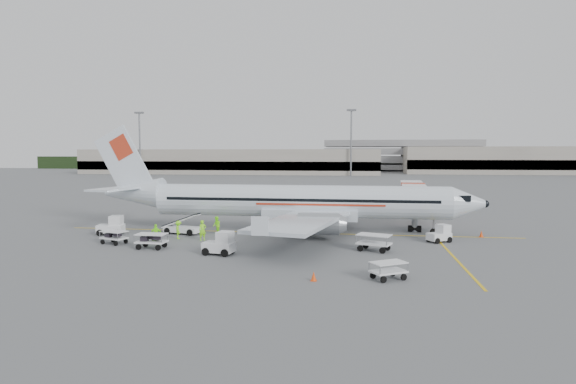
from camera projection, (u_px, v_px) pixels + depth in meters
The scene contains 26 objects.
ground at pixel (285, 233), 46.49m from camera, with size 360.00×360.00×0.00m, color #56595B.
stripe_lead at pixel (285, 233), 46.49m from camera, with size 44.00×0.20×0.01m, color yellow.
stripe_cross at pixel (451, 254), 36.64m from camera, with size 0.20×20.00×0.01m, color yellow.
terminal_west at pixel (230, 162), 180.01m from camera, with size 110.00×22.00×9.00m, color gray, non-canonical shape.
terminal_east at pixel (527, 160), 179.40m from camera, with size 90.00×26.00×10.00m, color gray, non-canonical shape.
parking_garage at pixel (400, 155), 200.33m from camera, with size 62.00×24.00×14.00m, color slate, non-canonical shape.
treeline at pixel (341, 163), 218.95m from camera, with size 300.00×3.00×6.00m, color black, non-canonical shape.
mast_west at pixel (140, 144), 171.84m from camera, with size 3.20×1.20×22.00m, color slate, non-canonical shape.
mast_center at pixel (351, 143), 161.35m from camera, with size 3.20×1.20×22.00m, color slate, non-canonical shape.
aircraft at pixel (300, 179), 46.56m from camera, with size 37.36×29.28×10.30m, color silver, non-canonical shape.
jet_bridge at pixel (412, 203), 52.82m from camera, with size 3.16×16.87×4.43m, color white, non-canonical shape.
belt_loader at pixel (183, 221), 45.76m from camera, with size 4.70×1.76×2.55m, color white, non-canonical shape.
tug_fore at pixel (439, 233), 41.55m from camera, with size 1.97×1.13×1.52m, color white, non-canonical shape.
tug_mid at pixel (219, 243), 36.47m from camera, with size 2.31×1.32×1.78m, color white, non-canonical shape.
tug_aft at pixel (111, 225), 45.29m from camera, with size 2.36×1.35×1.82m, color white, non-canonical shape.
cart_loaded_a at pixel (152, 241), 38.74m from camera, with size 2.37×1.40×1.24m, color white, non-canonical shape.
cart_loaded_b at pixel (114, 237), 40.74m from camera, with size 2.16×1.28×1.13m, color white, non-canonical shape.
cart_empty_a at pixel (388, 271), 29.28m from camera, with size 2.11×1.25×1.10m, color white, non-canonical shape.
cart_empty_b at pixel (374, 243), 37.79m from camera, with size 2.56×1.51×1.34m, color white, non-canonical shape.
cone_nose at pixel (481, 234), 44.04m from camera, with size 0.38×0.38×0.63m, color #F04810.
cone_port at pixel (325, 218), 55.48m from camera, with size 0.33×0.33×0.53m, color #F04810.
cone_stbd at pixel (314, 276), 28.99m from camera, with size 0.36×0.36×0.59m, color #F04810.
crew_a at pixel (203, 230), 42.43m from camera, with size 0.65×0.43×1.79m, color #7EE21B.
crew_b at pixel (217, 225), 45.62m from camera, with size 0.83×0.65×1.70m, color #7EE21B.
crew_c at pixel (178, 230), 43.16m from camera, with size 1.06×0.61×1.64m, color #7EE21B.
crew_d at pixel (156, 234), 41.01m from camera, with size 0.97×0.40×1.65m, color #7EE21B.
Camera 1 is at (6.73, -45.53, 7.70)m, focal length 30.00 mm.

